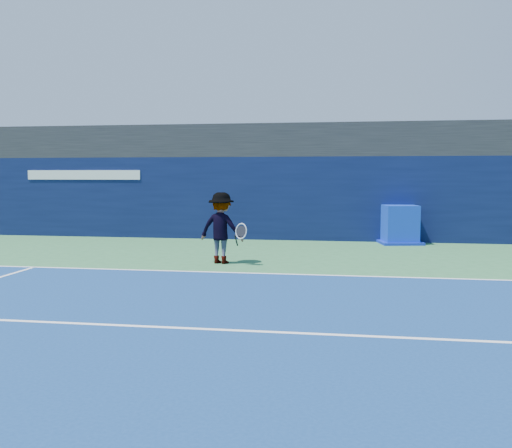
# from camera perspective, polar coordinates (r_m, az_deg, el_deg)

# --- Properties ---
(ground) EXTENTS (80.00, 80.00, 0.00)m
(ground) POSITION_cam_1_polar(r_m,az_deg,el_deg) (10.97, -6.37, -7.53)
(ground) COLOR #306C3D
(ground) RESTS_ON ground
(baseline) EXTENTS (24.00, 0.10, 0.01)m
(baseline) POSITION_cam_1_polar(r_m,az_deg,el_deg) (13.83, -3.05, -4.86)
(baseline) COLOR white
(baseline) RESTS_ON ground
(service_line) EXTENTS (24.00, 0.10, 0.01)m
(service_line) POSITION_cam_1_polar(r_m,az_deg,el_deg) (9.11, -9.77, -10.12)
(service_line) COLOR white
(service_line) RESTS_ON ground
(stadium_band) EXTENTS (36.00, 3.00, 1.20)m
(stadium_band) POSITION_cam_1_polar(r_m,az_deg,el_deg) (22.04, 1.60, 8.18)
(stadium_band) COLOR black
(stadium_band) RESTS_ON back_wall_assembly
(back_wall_assembly) EXTENTS (36.00, 1.03, 3.00)m
(back_wall_assembly) POSITION_cam_1_polar(r_m,az_deg,el_deg) (21.04, 1.22, 2.62)
(back_wall_assembly) COLOR #0A1237
(back_wall_assembly) RESTS_ON ground
(equipment_cart) EXTENTS (1.61, 1.61, 1.32)m
(equipment_cart) POSITION_cam_1_polar(r_m,az_deg,el_deg) (20.18, 14.15, -0.19)
(equipment_cart) COLOR #0D2FB7
(equipment_cart) RESTS_ON ground
(tennis_player) EXTENTS (1.44, 0.96, 1.90)m
(tennis_player) POSITION_cam_1_polar(r_m,az_deg,el_deg) (15.21, -3.47, -0.39)
(tennis_player) COLOR white
(tennis_player) RESTS_ON ground
(tennis_ball) EXTENTS (0.07, 0.07, 0.07)m
(tennis_ball) POSITION_cam_1_polar(r_m,az_deg,el_deg) (16.44, -3.24, -0.63)
(tennis_ball) COLOR yellow
(tennis_ball) RESTS_ON ground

